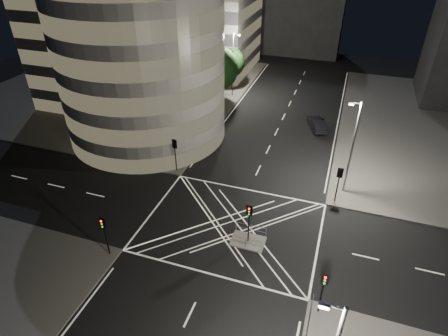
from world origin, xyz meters
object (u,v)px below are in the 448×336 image
(traffic_signal_nl, at_px, (104,229))
(traffic_signal_fr, at_px, (339,179))
(street_lamp_right_far, at_px, (352,146))
(street_lamp_left_near, at_px, (187,108))
(traffic_signal_nr, at_px, (324,286))
(central_island, at_px, (248,241))
(street_lamp_left_far, at_px, (233,63))
(sedan, at_px, (317,124))
(traffic_signal_island, at_px, (249,217))
(traffic_signal_fl, at_px, (175,149))

(traffic_signal_nl, height_order, traffic_signal_fr, same)
(street_lamp_right_far, bearing_deg, street_lamp_left_near, 170.97)
(street_lamp_left_near, height_order, street_lamp_right_far, same)
(traffic_signal_nr, distance_m, street_lamp_left_near, 26.32)
(central_island, xyz_separation_m, traffic_signal_nl, (-10.80, -5.30, 2.84))
(street_lamp_left_far, xyz_separation_m, sedan, (14.46, -7.40, -4.75))
(traffic_signal_fr, bearing_deg, central_island, -129.33)
(street_lamp_right_far, distance_m, sedan, 15.07)
(traffic_signal_island, bearing_deg, street_lamp_right_far, 54.70)
(traffic_signal_fr, relative_size, traffic_signal_nr, 1.00)
(street_lamp_left_far, bearing_deg, sedan, -27.10)
(traffic_signal_nr, distance_m, street_lamp_left_far, 41.15)
(traffic_signal_nl, xyz_separation_m, sedan, (13.82, 29.40, -2.12))
(traffic_signal_island, height_order, street_lamp_left_near, street_lamp_left_near)
(street_lamp_left_far, bearing_deg, street_lamp_left_near, -90.00)
(traffic_signal_nl, bearing_deg, street_lamp_left_near, 91.94)
(traffic_signal_fl, bearing_deg, central_island, -37.54)
(traffic_signal_island, distance_m, street_lamp_left_far, 33.61)
(central_island, bearing_deg, traffic_signal_fr, 50.67)
(traffic_signal_island, bearing_deg, traffic_signal_nr, -37.93)
(central_island, distance_m, street_lamp_right_far, 13.98)
(traffic_signal_nl, bearing_deg, traffic_signal_fl, 90.00)
(traffic_signal_fl, bearing_deg, street_lamp_right_far, 6.88)
(street_lamp_left_near, xyz_separation_m, street_lamp_left_far, (0.00, 18.00, 0.00))
(central_island, xyz_separation_m, street_lamp_left_far, (-11.44, 31.50, 5.47))
(central_island, xyz_separation_m, traffic_signal_island, (0.00, 0.00, 2.84))
(traffic_signal_nr, relative_size, sedan, 0.83)
(sedan, bearing_deg, street_lamp_right_far, 86.10)
(traffic_signal_nr, bearing_deg, traffic_signal_fr, 90.00)
(street_lamp_left_far, bearing_deg, traffic_signal_fr, -51.83)
(traffic_signal_nr, relative_size, street_lamp_right_far, 0.40)
(street_lamp_right_far, xyz_separation_m, sedan, (-4.41, 13.60, -4.75))
(traffic_signal_nr, xyz_separation_m, street_lamp_left_far, (-18.24, 36.80, 2.63))
(traffic_signal_nl, relative_size, traffic_signal_fr, 1.00)
(traffic_signal_island, height_order, sedan, traffic_signal_island)
(traffic_signal_fl, bearing_deg, traffic_signal_nl, -90.00)
(traffic_signal_island, bearing_deg, traffic_signal_fr, 50.67)
(traffic_signal_nl, bearing_deg, street_lamp_left_far, 90.99)
(traffic_signal_fr, bearing_deg, traffic_signal_nl, -142.31)
(traffic_signal_nl, relative_size, traffic_signal_island, 1.00)
(central_island, height_order, street_lamp_left_far, street_lamp_left_far)
(traffic_signal_nl, xyz_separation_m, street_lamp_left_far, (-0.64, 36.80, 2.63))
(central_island, height_order, traffic_signal_island, traffic_signal_island)
(street_lamp_right_far, bearing_deg, central_island, -125.30)
(sedan, bearing_deg, central_island, 60.98)
(street_lamp_left_near, relative_size, sedan, 2.07)
(traffic_signal_nr, distance_m, sedan, 29.72)
(traffic_signal_fl, height_order, traffic_signal_nl, same)
(traffic_signal_nl, bearing_deg, central_island, 26.14)
(central_island, height_order, traffic_signal_fl, traffic_signal_fl)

